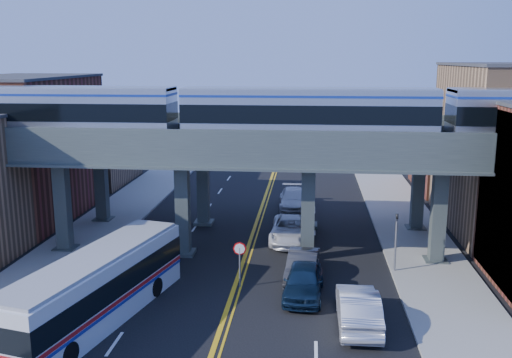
# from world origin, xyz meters

# --- Properties ---
(ground) EXTENTS (120.00, 120.00, 0.00)m
(ground) POSITION_xyz_m (0.00, 0.00, 0.00)
(ground) COLOR black
(ground) RESTS_ON ground
(sidewalk_west) EXTENTS (5.00, 70.00, 0.16)m
(sidewalk_west) POSITION_xyz_m (-11.50, 10.00, 0.08)
(sidewalk_west) COLOR gray
(sidewalk_west) RESTS_ON ground
(sidewalk_east) EXTENTS (5.00, 70.00, 0.16)m
(sidewalk_east) POSITION_xyz_m (11.50, 10.00, 0.08)
(sidewalk_east) COLOR gray
(sidewalk_east) RESTS_ON ground
(building_west_b) EXTENTS (8.00, 14.00, 11.00)m
(building_west_b) POSITION_xyz_m (-18.50, 16.00, 5.50)
(building_west_b) COLOR brown
(building_west_b) RESTS_ON ground
(building_west_c) EXTENTS (8.00, 10.00, 8.00)m
(building_west_c) POSITION_xyz_m (-18.50, 29.00, 4.00)
(building_west_c) COLOR #926D4B
(building_west_c) RESTS_ON ground
(building_east_b) EXTENTS (8.00, 14.00, 12.00)m
(building_east_b) POSITION_xyz_m (18.50, 16.00, 6.00)
(building_east_b) COLOR #926D4B
(building_east_b) RESTS_ON ground
(building_east_c) EXTENTS (8.00, 10.00, 9.00)m
(building_east_c) POSITION_xyz_m (18.50, 29.00, 4.50)
(building_east_c) COLOR brown
(building_east_c) RESTS_ON ground
(mural_panel) EXTENTS (0.10, 9.50, 9.50)m
(mural_panel) POSITION_xyz_m (14.55, 4.00, 4.75)
(mural_panel) COLOR teal
(mural_panel) RESTS_ON ground
(elevated_viaduct_near) EXTENTS (52.00, 3.60, 7.40)m
(elevated_viaduct_near) POSITION_xyz_m (0.00, 8.00, 6.47)
(elevated_viaduct_near) COLOR #3A4442
(elevated_viaduct_near) RESTS_ON ground
(elevated_viaduct_far) EXTENTS (52.00, 3.60, 7.40)m
(elevated_viaduct_far) POSITION_xyz_m (0.00, 15.00, 6.47)
(elevated_viaduct_far) COLOR #3A4442
(elevated_viaduct_far) RESTS_ON ground
(transit_train) EXTENTS (47.17, 2.96, 3.45)m
(transit_train) POSITION_xyz_m (3.90, 8.00, 9.26)
(transit_train) COLOR black
(transit_train) RESTS_ON elevated_viaduct_near
(stop_sign) EXTENTS (0.76, 0.09, 2.63)m
(stop_sign) POSITION_xyz_m (0.30, 3.00, 1.76)
(stop_sign) COLOR slate
(stop_sign) RESTS_ON ground
(traffic_signal) EXTENTS (0.15, 0.18, 4.10)m
(traffic_signal) POSITION_xyz_m (9.20, 6.00, 2.30)
(traffic_signal) COLOR slate
(traffic_signal) RESTS_ON ground
(transit_bus) EXTENTS (5.53, 12.75, 3.21)m
(transit_bus) POSITION_xyz_m (-6.07, -1.78, 1.65)
(transit_bus) COLOR silver
(transit_bus) RESTS_ON ground
(car_lane_a) EXTENTS (2.29, 5.16, 1.72)m
(car_lane_a) POSITION_xyz_m (3.86, 2.11, 0.86)
(car_lane_a) COLOR #0E1E33
(car_lane_a) RESTS_ON ground
(car_lane_b) EXTENTS (2.06, 4.96, 1.60)m
(car_lane_b) POSITION_xyz_m (3.75, 4.51, 0.80)
(car_lane_b) COLOR #2A292C
(car_lane_b) RESTS_ON ground
(car_lane_c) EXTENTS (2.85, 5.99, 1.65)m
(car_lane_c) POSITION_xyz_m (2.83, 11.43, 0.82)
(car_lane_c) COLOR white
(car_lane_c) RESTS_ON ground
(car_lane_d) EXTENTS (2.57, 5.89, 1.68)m
(car_lane_d) POSITION_xyz_m (2.76, 20.05, 0.84)
(car_lane_d) COLOR silver
(car_lane_d) RESTS_ON ground
(car_parked_curb) EXTENTS (1.94, 5.45, 1.79)m
(car_parked_curb) POSITION_xyz_m (6.50, -1.08, 0.90)
(car_parked_curb) COLOR #B7B7BC
(car_parked_curb) RESTS_ON ground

